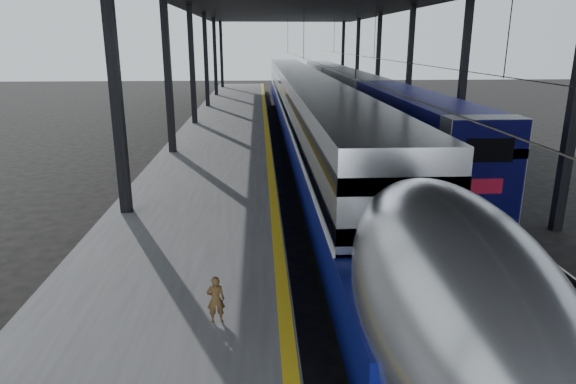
{
  "coord_description": "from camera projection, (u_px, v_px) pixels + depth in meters",
  "views": [
    {
      "loc": [
        -1.18,
        -12.08,
        6.64
      ],
      "look_at": [
        -0.3,
        3.65,
        2.0
      ],
      "focal_mm": 32.0,
      "sensor_mm": 36.0,
      "label": 1
    }
  ],
  "objects": [
    {
      "name": "yellow_strip",
      "position": [
        267.0,
        134.0,
        32.34
      ],
      "size": [
        0.3,
        80.0,
        0.01
      ],
      "primitive_type": "cube",
      "color": "gold",
      "rests_on": "platform"
    },
    {
      "name": "ground",
      "position": [
        307.0,
        304.0,
        13.51
      ],
      "size": [
        160.0,
        160.0,
        0.0
      ],
      "primitive_type": "plane",
      "color": "black",
      "rests_on": "ground"
    },
    {
      "name": "tgv_train",
      "position": [
        305.0,
        110.0,
        35.21
      ],
      "size": [
        3.09,
        65.2,
        4.42
      ],
      "color": "#AEB1B6",
      "rests_on": "ground"
    },
    {
      "name": "second_train",
      "position": [
        353.0,
        96.0,
        44.65
      ],
      "size": [
        2.91,
        56.05,
        4.01
      ],
      "color": "navy",
      "rests_on": "ground"
    },
    {
      "name": "platform",
      "position": [
        223.0,
        142.0,
        32.34
      ],
      "size": [
        6.0,
        80.0,
        1.0
      ],
      "primitive_type": "cube",
      "color": "#4C4C4F",
      "rests_on": "ground"
    },
    {
      "name": "child",
      "position": [
        216.0,
        299.0,
        10.6
      ],
      "size": [
        0.39,
        0.28,
        1.03
      ],
      "primitive_type": "imported",
      "rotation": [
        0.0,
        0.0,
        3.22
      ],
      "color": "#50381A",
      "rests_on": "platform"
    },
    {
      "name": "rails",
      "position": [
        348.0,
        148.0,
        32.89
      ],
      "size": [
        6.52,
        80.0,
        0.16
      ],
      "color": "slate",
      "rests_on": "ground"
    }
  ]
}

